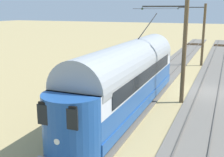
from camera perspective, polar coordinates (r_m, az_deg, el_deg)
ground_plane at (r=23.30m, az=18.54°, el=-2.74°), size 220.00×220.00×0.00m
track_adjacent_siding at (r=23.58m, az=18.60°, el=-2.41°), size 2.80×80.00×0.18m
track_third_siding at (r=24.22m, az=7.88°, el=-1.40°), size 2.80×80.00×0.18m
vintage_streetcar at (r=17.88m, az=3.14°, el=0.59°), size 2.65×16.23×5.77m
catenary_pole_foreground at (r=33.84m, az=17.49°, el=8.47°), size 3.17×0.28×6.84m
catenary_pole_mid_near at (r=19.72m, az=13.83°, el=5.41°), size 3.17×0.28×6.84m
overhead_wire_run at (r=27.70m, az=10.94°, el=13.44°), size 2.97×18.28×0.18m
spare_tie_stack at (r=25.34m, az=1.32°, el=-0.09°), size 2.40×2.40×0.54m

